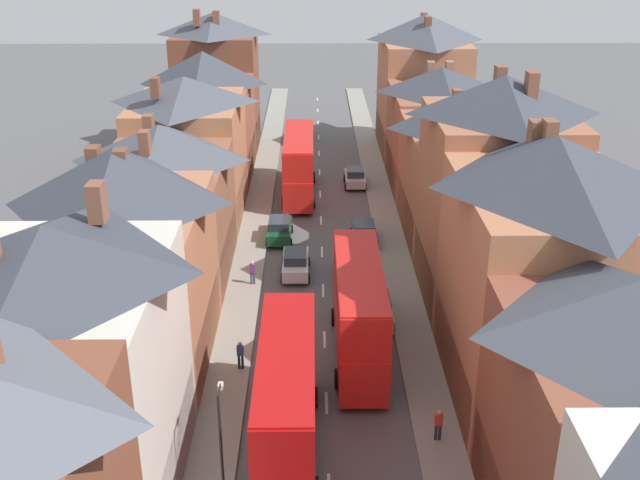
# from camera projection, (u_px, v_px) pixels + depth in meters

# --- Properties ---
(pavement_left) EXTENTS (2.20, 104.00, 0.14)m
(pavement_left) POSITION_uv_depth(u_px,v_px,m) (253.00, 240.00, 55.18)
(pavement_left) COLOR gray
(pavement_left) RESTS_ON ground
(pavement_right) EXTENTS (2.20, 104.00, 0.14)m
(pavement_right) POSITION_uv_depth(u_px,v_px,m) (390.00, 239.00, 55.27)
(pavement_right) COLOR gray
(pavement_right) RESTS_ON ground
(centre_line_dashes) EXTENTS (0.14, 97.80, 0.01)m
(centre_line_dashes) POSITION_uv_depth(u_px,v_px,m) (322.00, 252.00, 53.42)
(centre_line_dashes) COLOR silver
(centre_line_dashes) RESTS_ON ground
(terrace_row_left) EXTENTS (8.00, 77.47, 13.98)m
(terrace_row_left) POSITION_uv_depth(u_px,v_px,m) (147.00, 224.00, 42.94)
(terrace_row_left) COLOR #ADB2B7
(terrace_row_left) RESTS_ON ground
(terrace_row_right) EXTENTS (8.00, 79.15, 14.29)m
(terrace_row_right) POSITION_uv_depth(u_px,v_px,m) (500.00, 218.00, 43.14)
(terrace_row_right) COLOR #B2704C
(terrace_row_right) RESTS_ON ground
(double_decker_bus_lead) EXTENTS (2.74, 10.80, 5.30)m
(double_decker_bus_lead) POSITION_uv_depth(u_px,v_px,m) (299.00, 164.00, 63.09)
(double_decker_bus_lead) COLOR red
(double_decker_bus_lead) RESTS_ON ground
(double_decker_bus_mid_street) EXTENTS (2.74, 10.80, 5.30)m
(double_decker_bus_mid_street) POSITION_uv_depth(u_px,v_px,m) (359.00, 310.00, 39.81)
(double_decker_bus_mid_street) COLOR red
(double_decker_bus_mid_street) RESTS_ON ground
(double_decker_bus_far_approaching) EXTENTS (2.74, 10.80, 5.30)m
(double_decker_bus_far_approaching) POSITION_uv_depth(u_px,v_px,m) (287.00, 399.00, 32.49)
(double_decker_bus_far_approaching) COLOR #B70F0F
(double_decker_bus_far_approaching) RESTS_ON ground
(car_near_blue) EXTENTS (1.90, 4.16, 1.71)m
(car_near_blue) POSITION_uv_depth(u_px,v_px,m) (280.00, 229.00, 55.06)
(car_near_blue) COLOR #144728
(car_near_blue) RESTS_ON ground
(car_near_silver) EXTENTS (1.90, 3.81, 1.62)m
(car_near_silver) POSITION_uv_depth(u_px,v_px,m) (355.00, 177.00, 66.10)
(car_near_silver) COLOR #B7BABF
(car_near_silver) RESTS_ON ground
(car_parked_left_a) EXTENTS (1.90, 4.21, 1.58)m
(car_parked_left_a) POSITION_uv_depth(u_px,v_px,m) (302.00, 131.00, 80.26)
(car_parked_left_a) COLOR #4C515B
(car_parked_left_a) RESTS_ON ground
(car_parked_right_a) EXTENTS (1.90, 4.38, 1.68)m
(car_parked_right_a) POSITION_uv_depth(u_px,v_px,m) (377.00, 308.00, 44.05)
(car_parked_right_a) COLOR #B7BABF
(car_parked_right_a) RESTS_ON ground
(car_parked_left_b) EXTENTS (1.90, 3.93, 1.60)m
(car_parked_left_b) POSITION_uv_depth(u_px,v_px,m) (364.00, 232.00, 54.61)
(car_parked_left_b) COLOR #144728
(car_parked_left_b) RESTS_ON ground
(car_mid_white) EXTENTS (1.90, 4.07, 1.61)m
(car_mid_white) POSITION_uv_depth(u_px,v_px,m) (350.00, 267.00, 49.24)
(car_mid_white) COLOR black
(car_mid_white) RESTS_ON ground
(car_far_grey) EXTENTS (1.90, 4.11, 1.71)m
(car_far_grey) POSITION_uv_depth(u_px,v_px,m) (296.00, 263.00, 49.75)
(car_far_grey) COLOR silver
(car_far_grey) RESTS_ON ground
(pedestrian_mid_left) EXTENTS (0.36, 0.22, 1.61)m
(pedestrian_mid_left) POSITION_uv_depth(u_px,v_px,m) (439.00, 423.00, 33.77)
(pedestrian_mid_left) COLOR #23232D
(pedestrian_mid_left) RESTS_ON pavement_right
(pedestrian_mid_right) EXTENTS (0.36, 0.22, 1.61)m
(pedestrian_mid_right) POSITION_uv_depth(u_px,v_px,m) (240.00, 354.00, 39.11)
(pedestrian_mid_right) COLOR #23232D
(pedestrian_mid_right) RESTS_ON pavement_left
(pedestrian_far_left) EXTENTS (0.36, 0.22, 1.61)m
(pedestrian_far_left) POSITION_uv_depth(u_px,v_px,m) (253.00, 271.00, 48.15)
(pedestrian_far_left) COLOR #3D4256
(pedestrian_far_left) RESTS_ON pavement_left
(street_lamp) EXTENTS (0.20, 1.12, 5.50)m
(street_lamp) POSITION_uv_depth(u_px,v_px,m) (221.00, 442.00, 29.20)
(street_lamp) COLOR black
(street_lamp) RESTS_ON ground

